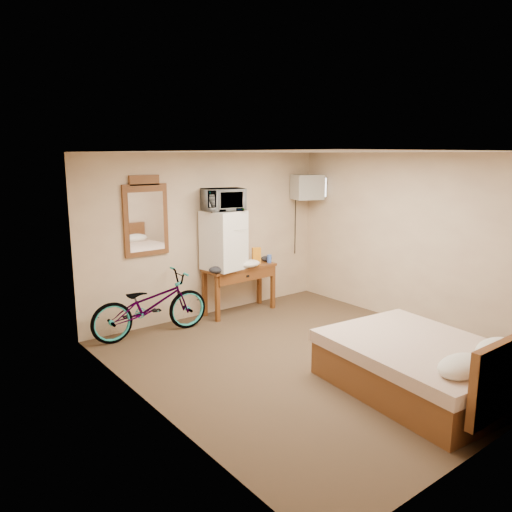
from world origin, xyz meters
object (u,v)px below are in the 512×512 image
blue_cup (269,259)px  crt_television (307,187)px  mini_fridge (224,240)px  bicycle (150,305)px  bed (426,366)px  desk (241,275)px  wall_mirror (146,217)px  microwave (223,200)px

blue_cup → crt_television: size_ratio=0.20×
mini_fridge → bicycle: mini_fridge is taller
bicycle → bed: size_ratio=0.81×
mini_fridge → crt_television: 1.86m
crt_television → bed: crt_television is taller
desk → crt_television: size_ratio=1.85×
bicycle → blue_cup: bearing=-85.8°
wall_mirror → bicycle: 1.22m
crt_television → bed: bearing=-113.6°
crt_television → microwave: bearing=179.6°
mini_fridge → crt_television: (1.71, -0.01, 0.73)m
blue_cup → wall_mirror: wall_mirror is taller
crt_television → bicycle: crt_television is taller
wall_mirror → bicycle: size_ratio=0.68×
desk → mini_fridge: (-0.29, 0.03, 0.58)m
bed → microwave: bearing=93.7°
wall_mirror → bed: 4.12m
wall_mirror → microwave: bearing=-11.7°
desk → microwave: 1.23m
blue_cup → bed: (-0.60, -3.33, -0.52)m
blue_cup → crt_television: 1.42m
crt_television → bicycle: 3.35m
microwave → crt_television: size_ratio=0.94×
desk → mini_fridge: size_ratio=1.33×
mini_fridge → wall_mirror: (-1.15, 0.24, 0.41)m
blue_cup → bed: bearing=-100.3°
mini_fridge → microwave: (0.00, 0.00, 0.61)m
mini_fridge → blue_cup: (0.83, -0.09, -0.38)m
desk → bed: 3.40m
blue_cup → wall_mirror: (-1.97, 0.32, 0.79)m
desk → bed: (-0.07, -3.38, -0.32)m
bicycle → microwave: bearing=-82.0°
crt_television → bed: size_ratio=0.31×
microwave → wall_mirror: size_ratio=0.53×
wall_mirror → desk: bearing=-10.5°
mini_fridge → blue_cup: mini_fridge is taller
microwave → crt_television: 1.71m
crt_television → wall_mirror: wall_mirror is taller
bed → desk: bearing=88.8°
mini_fridge → bed: bearing=-86.3°
desk → wall_mirror: (-1.44, 0.27, 1.00)m
wall_mirror → mini_fridge: bearing=-11.8°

